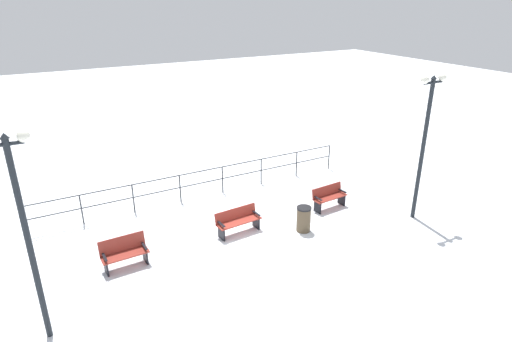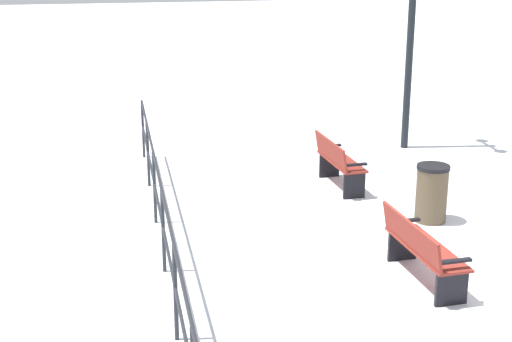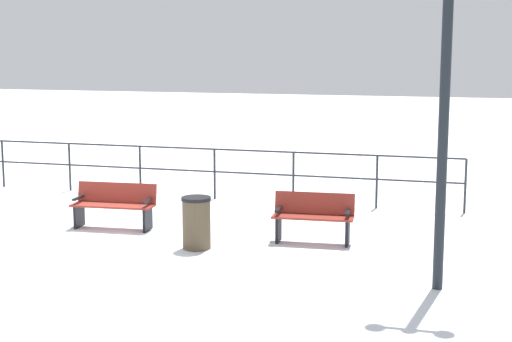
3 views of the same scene
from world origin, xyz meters
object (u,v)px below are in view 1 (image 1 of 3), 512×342
at_px(bench_nearest, 124,253).
at_px(lamppost_near, 22,215).
at_px(bench_second, 238,221).
at_px(bench_third, 329,197).
at_px(trash_bin, 304,219).
at_px(lamppost_middle, 426,130).

distance_m(bench_nearest, lamppost_near, 4.18).
relative_size(bench_nearest, bench_second, 0.86).
height_order(bench_nearest, bench_second, bench_nearest).
height_order(bench_third, lamppost_near, lamppost_near).
bearing_deg(trash_bin, lamppost_near, -82.07).
xyz_separation_m(bench_third, trash_bin, (0.96, -1.86, -0.02)).
xyz_separation_m(bench_nearest, lamppost_near, (2.02, -2.32, 2.83)).
relative_size(bench_nearest, bench_third, 0.95).
relative_size(bench_second, lamppost_middle, 0.31).
relative_size(lamppost_near, trash_bin, 5.66).
xyz_separation_m(bench_second, bench_third, (0.03, 3.91, 0.01)).
height_order(bench_second, lamppost_near, lamppost_near).
bearing_deg(lamppost_middle, bench_second, -109.16).
distance_m(lamppost_middle, trash_bin, 5.19).
relative_size(bench_second, bench_third, 1.11).
bearing_deg(lamppost_near, bench_third, 101.80).
bearing_deg(bench_third, bench_nearest, -93.36).
bearing_deg(bench_third, bench_second, -94.56).
bearing_deg(bench_second, lamppost_middle, 66.85).
height_order(bench_nearest, trash_bin, bench_nearest).
height_order(bench_third, lamppost_middle, lamppost_middle).
xyz_separation_m(bench_second, lamppost_middle, (2.15, 6.19, 2.91)).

